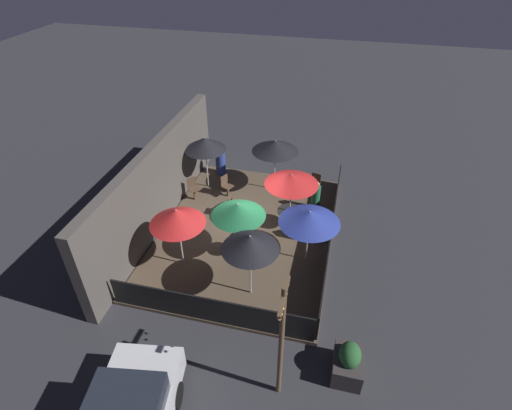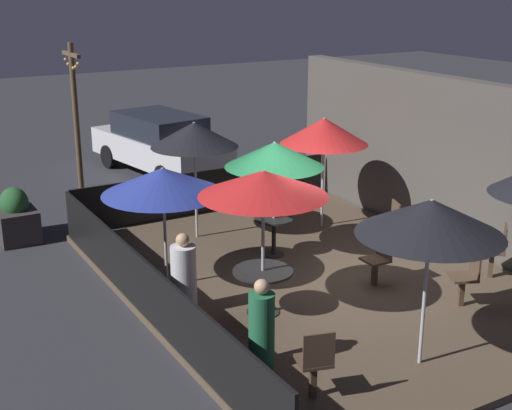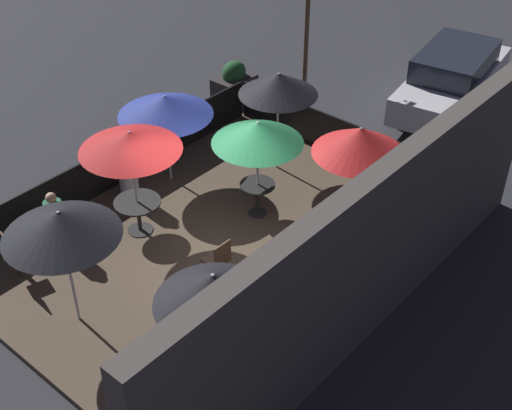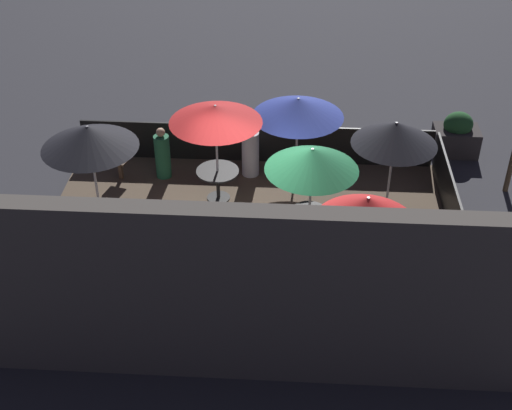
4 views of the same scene
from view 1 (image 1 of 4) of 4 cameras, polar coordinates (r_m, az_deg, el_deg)
The scene contains 24 objects.
ground_plane at distance 15.08m, azimuth -1.32°, elevation -4.12°, with size 60.00×60.00×0.00m, color #2D2D33.
patio_deck at distance 15.04m, azimuth -1.32°, elevation -3.95°, with size 8.46×6.27×0.12m.
building_wall at distance 15.17m, azimuth -13.82°, elevation 2.71°, with size 10.06×0.36×3.29m.
fence_front at distance 14.38m, azimuth 10.68°, elevation -4.13°, with size 8.26×0.05×0.95m.
fence_side_left at distance 11.86m, azimuth -6.71°, elevation -14.64°, with size 0.05×6.07×0.95m.
patio_umbrella_0 at distance 14.11m, azimuth 5.12°, elevation 3.67°, with size 1.94×1.94×2.28m.
patio_umbrella_1 at distance 12.85m, azimuth -2.56°, elevation -0.68°, with size 1.80×1.80×2.16m.
patio_umbrella_2 at distance 12.65m, azimuth -11.24°, elevation -1.65°, with size 1.79×1.79×2.28m.
patio_umbrella_3 at distance 11.37m, azimuth -0.84°, elevation -5.39°, with size 1.70×1.70×2.32m.
patio_umbrella_4 at distance 16.56m, azimuth -7.31°, elevation 8.70°, with size 1.74×1.74×2.34m.
patio_umbrella_5 at distance 16.28m, azimuth 2.78°, elevation 8.43°, with size 1.91×1.91×2.31m.
patio_umbrella_6 at distance 12.80m, azimuth 7.69°, elevation -1.73°, with size 2.00×2.00×2.05m.
dining_table_0 at distance 14.97m, azimuth 4.82°, elevation -1.23°, with size 0.92×0.92×0.71m.
dining_table_1 at distance 13.71m, azimuth -2.41°, elevation -5.25°, with size 0.72×0.72×0.73m.
patio_chair_0 at distance 16.61m, azimuth -8.95°, elevation 2.45°, with size 0.57×0.57×0.96m.
patio_chair_1 at distance 14.90m, azimuth -9.42°, elevation -2.21°, with size 0.51×0.51×0.91m.
patio_chair_2 at distance 15.45m, azimuth -3.29°, elevation -0.14°, with size 0.41×0.41×0.92m.
patio_chair_3 at distance 16.87m, azimuth 8.40°, elevation 3.09°, with size 0.49×0.49×0.95m.
patio_chair_4 at distance 16.65m, azimuth -4.25°, elevation 2.86°, with size 0.53×0.53×0.94m.
patron_0 at distance 18.17m, azimuth -5.08°, elevation 6.10°, with size 0.61×0.61×1.30m.
patron_1 at distance 16.00m, azimuth 8.52°, elevation 1.18°, with size 0.43×0.43×1.25m.
patron_2 at distance 14.39m, azimuth 8.43°, elevation -3.29°, with size 0.52×0.52×1.29m.
planter_box at distance 11.22m, azimuth 13.05°, elevation -21.01°, with size 1.08×0.76×1.09m.
light_post at distance 9.34m, azimuth 3.65°, elevation -18.57°, with size 1.10×0.12×3.79m.
Camera 1 is at (-11.10, -3.07, 9.73)m, focal length 28.00 mm.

